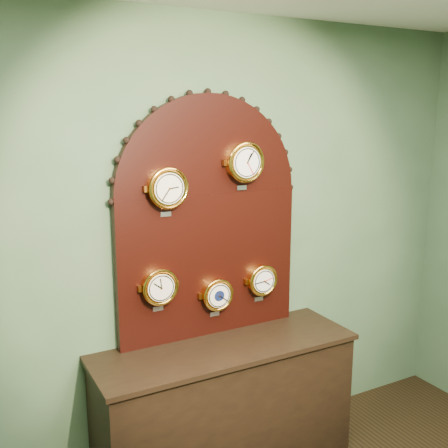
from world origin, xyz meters
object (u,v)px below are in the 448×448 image
barometer (217,294)px  tide_clock (262,280)px  display_board (209,211)px  hygrometer (159,287)px  shop_counter (226,409)px  roman_clock (167,188)px  arabic_clock (245,162)px

barometer → tide_clock: tide_clock is taller
display_board → hygrometer: (-0.36, -0.07, -0.41)m
shop_counter → hygrometer: hygrometer is taller
roman_clock → hygrometer: roman_clock is taller
roman_clock → tide_clock: roman_clock is taller
barometer → display_board: bearing=107.8°
arabic_clock → barometer: (-0.19, 0.00, -0.82)m
roman_clock → hygrometer: bearing=179.6°
barometer → tide_clock: (0.33, 0.00, 0.04)m
display_board → shop_counter: bearing=-90.0°
display_board → arabic_clock: (0.21, -0.07, 0.29)m
shop_counter → roman_clock: roman_clock is taller
display_board → roman_clock: 0.35m
display_board → barometer: size_ratio=5.90×
roman_clock → barometer: roman_clock is taller
shop_counter → tide_clock: tide_clock is taller
roman_clock → barometer: 0.76m
roman_clock → arabic_clock: 0.53m
display_board → barometer: display_board is taller
roman_clock → tide_clock: size_ratio=1.13×
display_board → arabic_clock: display_board is taller
shop_counter → barometer: barometer is taller
shop_counter → display_board: bearing=90.0°
arabic_clock → roman_clock: bearing=180.0°
display_board → tide_clock: size_ratio=5.90×
shop_counter → hygrometer: size_ratio=5.84×
shop_counter → tide_clock: size_ratio=6.17×
roman_clock → arabic_clock: bearing=-0.0°
display_board → barometer: 0.53m
tide_clock → barometer: bearing=-180.0°
shop_counter → display_board: size_ratio=1.05×
arabic_clock → hygrometer: bearing=179.9°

